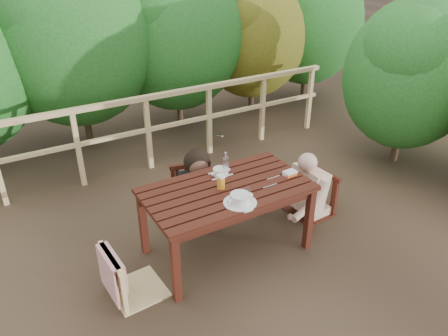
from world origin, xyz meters
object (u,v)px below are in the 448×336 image
diner_right (317,162)px  soup_far (220,172)px  beer_glass (221,182)px  bottle (225,165)px  chair_right (313,178)px  chair_far (195,174)px  chair_left (133,249)px  tumbler (248,192)px  butter_tub (290,174)px  table (227,220)px  soup_near (240,199)px  woman (193,161)px

diner_right → soup_far: 1.12m
beer_glass → bottle: bottle is taller
chair_right → chair_far: bearing=-125.6°
chair_left → tumbler: 1.11m
bottle → butter_tub: 0.63m
soup_far → beer_glass: (-0.12, -0.22, 0.03)m
table → soup_near: bearing=-96.5°
chair_left → butter_tub: 1.63m
butter_tub → bottle: bearing=149.3°
diner_right → woman: bearing=54.3°
chair_right → butter_tub: bearing=-71.6°
chair_far → chair_left: bearing=-127.1°
table → chair_left: size_ratio=1.66×
chair_right → tumbler: bearing=-78.3°
soup_near → chair_left: bearing=168.8°
table → bottle: 0.53m
chair_left → chair_right: size_ratio=1.04×
chair_right → bottle: bottle is taller
chair_right → diner_right: size_ratio=0.70×
woman → beer_glass: (-0.10, -0.77, 0.15)m
table → butter_tub: size_ratio=11.99×
chair_far → table: bearing=-81.2°
bottle → woman: bearing=94.0°
woman → bottle: woman is taller
woman → chair_right: bearing=160.0°
soup_far → chair_far: bearing=91.8°
chair_right → woman: 1.31m
soup_far → diner_right: bearing=-7.2°
beer_glass → bottle: (0.15, 0.17, 0.06)m
chair_far → chair_right: size_ratio=1.08×
chair_left → diner_right: 2.15m
chair_right → woman: size_ratio=0.70×
beer_glass → butter_tub: bearing=-10.3°
soup_near → butter_tub: (0.68, 0.17, -0.02)m
chair_far → tumbler: chair_far is taller
diner_right → tumbler: bearing=101.3°
table → chair_right: (1.14, 0.09, 0.09)m
table → diner_right: 1.21m
chair_left → butter_tub: bearing=-94.2°
woman → soup_far: size_ratio=5.14×
diner_right → tumbler: 1.12m
bottle → soup_near: bearing=-105.1°
chair_far → diner_right: (1.12, -0.68, 0.16)m
woman → butter_tub: woman is taller
tumbler → table: bearing=116.3°
soup_near → bottle: 0.49m
table → tumbler: size_ratio=20.61×
chair_right → beer_glass: size_ratio=5.96×
chair_left → bottle: bearing=-78.9°
soup_far → tumbler: 0.43m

